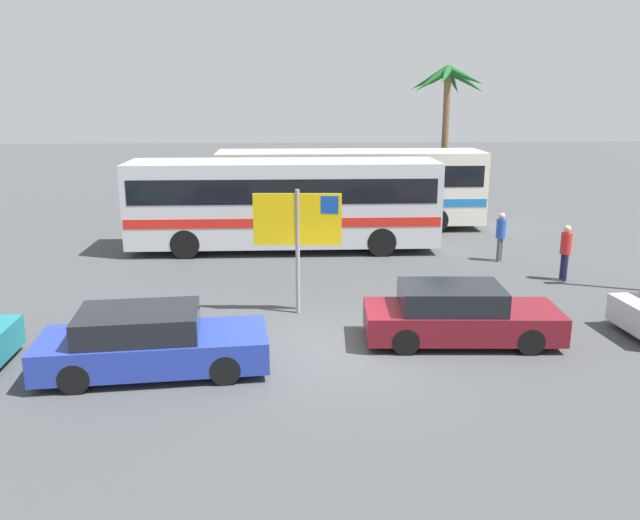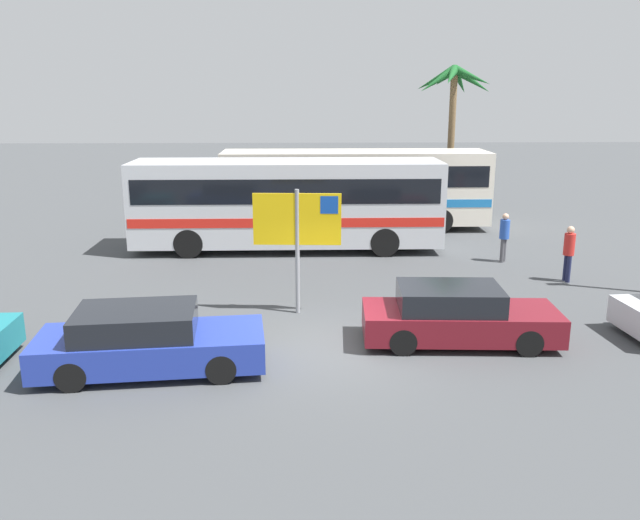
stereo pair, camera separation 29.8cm
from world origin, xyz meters
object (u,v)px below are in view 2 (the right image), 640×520
bus_rear_coach (355,185)px  pedestrian_crossing_lot (569,249)px  ferry_sign (299,224)px  car_maroon (457,316)px  pedestrian_near_sign (504,234)px  bus_front_coach (287,200)px  car_blue (147,341)px

bus_rear_coach → pedestrian_crossing_lot: size_ratio=6.41×
ferry_sign → pedestrian_crossing_lot: ferry_sign is taller
car_maroon → pedestrian_near_sign: size_ratio=2.69×
pedestrian_near_sign → pedestrian_crossing_lot: bearing=156.3°
ferry_sign → bus_rear_coach: bearing=81.3°
bus_rear_coach → ferry_sign: ferry_sign is taller
bus_front_coach → pedestrian_crossing_lot: bus_front_coach is taller
bus_rear_coach → car_blue: size_ratio=2.31×
car_blue → pedestrian_crossing_lot: size_ratio=2.77×
bus_front_coach → car_blue: size_ratio=2.31×
bus_rear_coach → car_maroon: (1.28, -12.95, -1.15)m
bus_front_coach → ferry_sign: bearing=-86.4°
bus_rear_coach → pedestrian_near_sign: (4.52, -5.80, -0.82)m
ferry_sign → pedestrian_crossing_lot: 8.52m
car_blue → pedestrian_crossing_lot: (11.07, 6.13, 0.36)m
ferry_sign → car_maroon: bearing=-28.2°
bus_front_coach → pedestrian_near_sign: bus_front_coach is taller
car_maroon → car_blue: 6.76m
bus_rear_coach → car_blue: (-5.34, -14.29, -1.15)m
pedestrian_crossing_lot → bus_front_coach: bearing=-33.7°
bus_rear_coach → pedestrian_crossing_lot: 10.00m
ferry_sign → pedestrian_near_sign: (6.79, 4.99, -1.36)m
pedestrian_crossing_lot → ferry_sign: bearing=12.0°
ferry_sign → pedestrian_crossing_lot: bearing=21.3°
ferry_sign → pedestrian_crossing_lot: size_ratio=1.89×
bus_rear_coach → car_maroon: bus_rear_coach is taller
car_blue → bus_front_coach: bearing=70.4°
bus_rear_coach → pedestrian_near_sign: 7.40m
bus_front_coach → bus_rear_coach: bearing=54.3°
car_blue → car_maroon: bearing=5.9°
bus_rear_coach → ferry_sign: bearing=-101.9°
bus_front_coach → pedestrian_crossing_lot: (8.44, -4.38, -0.79)m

